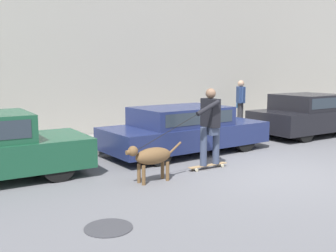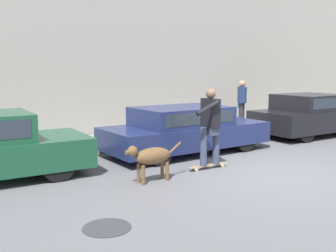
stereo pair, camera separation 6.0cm
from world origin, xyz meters
name	(u,v)px [view 1 (the left image)]	position (x,y,z in m)	size (l,w,h in m)	color
ground_plane	(272,174)	(0.00, 0.00, 0.00)	(36.00, 36.00, 0.00)	slate
back_wall	(130,49)	(0.00, 6.10, 2.79)	(32.00, 0.30, 5.57)	#ADA89E
sidewalk_curb	(151,137)	(0.00, 4.83, 0.08)	(30.00, 2.20, 0.16)	gray
parked_car_1	(185,130)	(-0.26, 2.72, 0.60)	(4.41, 1.88, 1.20)	black
parked_car_2	(309,115)	(4.80, 2.72, 0.65)	(4.07, 1.90, 1.35)	black
dog	(152,157)	(-2.36, 0.90, 0.50)	(1.24, 0.33, 0.75)	brown
skateboarder	(210,123)	(-0.78, 1.09, 1.00)	(2.44, 0.62, 1.75)	beige
pedestrian_with_bag	(240,100)	(3.85, 4.95, 1.04)	(0.45, 0.66, 1.60)	#28282D
manhole_cover	(108,228)	(-4.01, -0.67, 0.01)	(0.67, 0.67, 0.01)	#38383D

